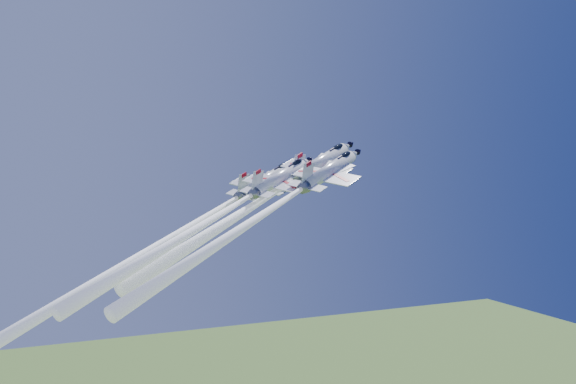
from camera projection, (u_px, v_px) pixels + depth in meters
name	position (u px, v px, depth m)	size (l,w,h in m)	color
jet_lead	(267.00, 197.00, 92.36)	(34.48, 23.35, 33.07)	white
jet_left	(157.00, 246.00, 86.37)	(43.65, 30.33, 51.87)	white
jet_right	(270.00, 210.00, 83.49)	(32.96, 22.42, 32.90)	white
jet_slot	(218.00, 216.00, 83.78)	(30.92, 21.05, 31.12)	white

